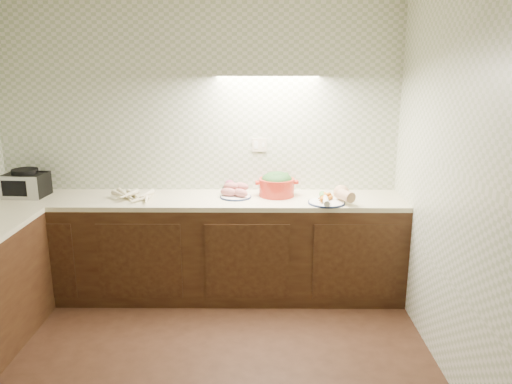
{
  "coord_description": "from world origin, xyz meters",
  "views": [
    {
      "loc": [
        0.55,
        -2.68,
        2.05
      ],
      "look_at": [
        0.52,
        1.25,
        1.02
      ],
      "focal_mm": 35.0,
      "sensor_mm": 36.0,
      "label": 1
    }
  ],
  "objects_px": {
    "parsnip_pile": "(136,196)",
    "dutch_oven": "(277,184)",
    "toaster_oven": "(26,184)",
    "sweet_potato_plate": "(236,192)",
    "veg_plate": "(333,196)",
    "onion_bowl": "(231,189)"
  },
  "relations": [
    {
      "from": "parsnip_pile",
      "to": "dutch_oven",
      "type": "bearing_deg",
      "value": 6.02
    },
    {
      "from": "parsnip_pile",
      "to": "sweet_potato_plate",
      "type": "relative_size",
      "value": 1.32
    },
    {
      "from": "parsnip_pile",
      "to": "toaster_oven",
      "type": "bearing_deg",
      "value": 174.42
    },
    {
      "from": "parsnip_pile",
      "to": "dutch_oven",
      "type": "distance_m",
      "value": 1.23
    },
    {
      "from": "toaster_oven",
      "to": "onion_bowl",
      "type": "xyz_separation_m",
      "value": [
        1.79,
        0.09,
        -0.07
      ]
    },
    {
      "from": "toaster_oven",
      "to": "veg_plate",
      "type": "bearing_deg",
      "value": 0.65
    },
    {
      "from": "dutch_oven",
      "to": "veg_plate",
      "type": "bearing_deg",
      "value": -29.03
    },
    {
      "from": "veg_plate",
      "to": "dutch_oven",
      "type": "bearing_deg",
      "value": 156.26
    },
    {
      "from": "onion_bowl",
      "to": "dutch_oven",
      "type": "bearing_deg",
      "value": -8.63
    },
    {
      "from": "onion_bowl",
      "to": "dutch_oven",
      "type": "relative_size",
      "value": 0.43
    },
    {
      "from": "sweet_potato_plate",
      "to": "dutch_oven",
      "type": "distance_m",
      "value": 0.37
    },
    {
      "from": "parsnip_pile",
      "to": "dutch_oven",
      "type": "relative_size",
      "value": 0.96
    },
    {
      "from": "toaster_oven",
      "to": "parsnip_pile",
      "type": "relative_size",
      "value": 0.98
    },
    {
      "from": "toaster_oven",
      "to": "veg_plate",
      "type": "height_order",
      "value": "toaster_oven"
    },
    {
      "from": "parsnip_pile",
      "to": "onion_bowl",
      "type": "height_order",
      "value": "onion_bowl"
    },
    {
      "from": "veg_plate",
      "to": "onion_bowl",
      "type": "bearing_deg",
      "value": 162.95
    },
    {
      "from": "parsnip_pile",
      "to": "sweet_potato_plate",
      "type": "bearing_deg",
      "value": 5.25
    },
    {
      "from": "sweet_potato_plate",
      "to": "dutch_oven",
      "type": "xyz_separation_m",
      "value": [
        0.36,
        0.05,
        0.06
      ]
    },
    {
      "from": "parsnip_pile",
      "to": "onion_bowl",
      "type": "distance_m",
      "value": 0.83
    },
    {
      "from": "toaster_oven",
      "to": "parsnip_pile",
      "type": "bearing_deg",
      "value": -1.18
    },
    {
      "from": "toaster_oven",
      "to": "sweet_potato_plate",
      "type": "bearing_deg",
      "value": 3.86
    },
    {
      "from": "sweet_potato_plate",
      "to": "dutch_oven",
      "type": "bearing_deg",
      "value": 7.86
    }
  ]
}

